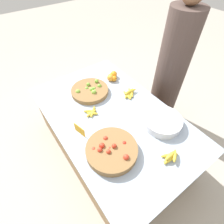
% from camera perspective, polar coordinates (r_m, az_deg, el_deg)
% --- Properties ---
extents(ground_plane, '(12.00, 12.00, 0.00)m').
position_cam_1_polar(ground_plane, '(2.29, -0.00, -11.74)').
color(ground_plane, '#ADA599').
extents(market_table, '(1.81, 1.12, 0.64)m').
position_cam_1_polar(market_table, '(2.02, -0.00, -7.08)').
color(market_table, olive).
rests_on(market_table, ground_plane).
extents(lime_bowl, '(0.42, 0.42, 0.09)m').
position_cam_1_polar(lime_bowl, '(2.02, -7.19, 6.94)').
color(lime_bowl, olive).
rests_on(lime_bowl, market_table).
extents(tomato_basket, '(0.44, 0.44, 0.10)m').
position_cam_1_polar(tomato_basket, '(1.50, -0.15, -12.33)').
color(tomato_basket, olive).
rests_on(tomato_basket, market_table).
extents(orange_pile, '(0.14, 0.16, 0.08)m').
position_cam_1_polar(orange_pile, '(2.20, 0.07, 11.52)').
color(orange_pile, orange).
rests_on(orange_pile, market_table).
extents(metal_bowl, '(0.37, 0.37, 0.08)m').
position_cam_1_polar(metal_bowl, '(1.74, 16.10, -2.97)').
color(metal_bowl, silver).
rests_on(metal_bowl, market_table).
extents(price_sign, '(0.13, 0.04, 0.10)m').
position_cam_1_polar(price_sign, '(1.62, -10.57, -5.75)').
color(price_sign, orange).
rests_on(price_sign, market_table).
extents(banana_bunch_front_right, '(0.17, 0.20, 0.05)m').
position_cam_1_polar(banana_bunch_front_right, '(2.00, 5.70, 6.10)').
color(banana_bunch_front_right, gold).
rests_on(banana_bunch_front_right, market_table).
extents(banana_bunch_back_center, '(0.14, 0.16, 0.03)m').
position_cam_1_polar(banana_bunch_back_center, '(1.80, -6.72, -0.12)').
color(banana_bunch_back_center, gold).
rests_on(banana_bunch_back_center, market_table).
extents(banana_bunch_middle_left, '(0.13, 0.17, 0.06)m').
position_cam_1_polar(banana_bunch_middle_left, '(1.55, 18.61, -13.70)').
color(banana_bunch_middle_left, gold).
rests_on(banana_bunch_middle_left, market_table).
extents(vendor_person, '(0.35, 0.35, 1.66)m').
position_cam_1_polar(vendor_person, '(2.25, 18.61, 12.45)').
color(vendor_person, '#473833').
rests_on(vendor_person, ground_plane).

